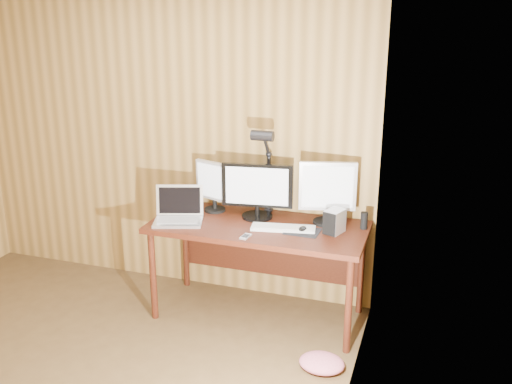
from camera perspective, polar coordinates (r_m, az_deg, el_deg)
The scene contains 13 objects.
desk at distance 4.33m, azimuth 0.51°, elevation -4.47°, with size 1.60×0.70×0.75m.
monitor_center at distance 4.30m, azimuth 0.12°, elevation 0.18°, with size 0.54×0.24×0.42m.
monitor_left at distance 4.46m, azimuth -4.20°, elevation 0.69°, with size 0.34×0.17×0.40m.
monitor_right at distance 4.20m, azimuth 7.16°, elevation 0.13°, with size 0.41×0.20×0.47m.
laptop at distance 4.33m, azimuth -7.72°, elevation -2.04°, with size 0.42×0.37×0.26m.
keyboard at distance 4.14m, azimuth 2.74°, elevation -3.60°, with size 0.48×0.22×0.02m.
mousepad at distance 4.11m, azimuth 4.67°, elevation -3.95°, with size 0.24×0.20×0.00m, color black.
mouse at distance 4.10m, azimuth 4.68°, elevation -3.70°, with size 0.06×0.10×0.03m, color black.
hard_drive at distance 4.09m, azimuth 7.84°, elevation -2.93°, with size 0.15×0.18×0.17m.
phone at distance 3.99m, azimuth -1.04°, elevation -4.47°, with size 0.06×0.11×0.01m.
speaker at distance 4.20m, azimuth 10.76°, elevation -2.82°, with size 0.05×0.05×0.13m, color black.
desk_lamp at distance 4.29m, azimuth 0.94°, elevation 3.33°, with size 0.17×0.24×0.72m.
fabric_pile at distance 3.94m, azimuth 6.59°, elevation -16.63°, with size 0.30×0.25×0.10m, color #C65F74, non-canonical shape.
Camera 1 is at (2.15, -2.12, 2.27)m, focal length 40.00 mm.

